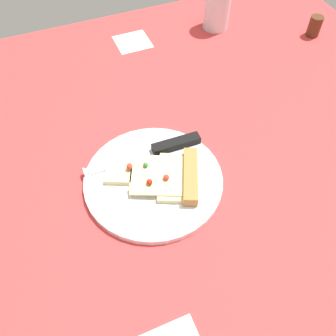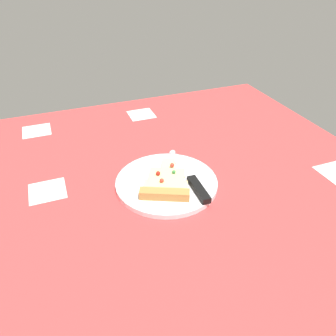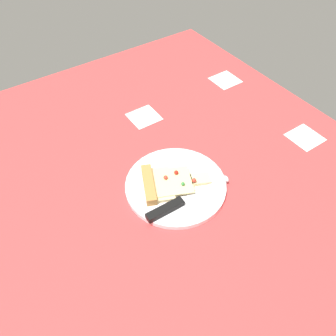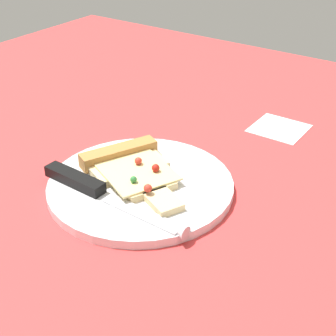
% 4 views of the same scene
% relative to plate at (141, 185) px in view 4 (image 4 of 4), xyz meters
% --- Properties ---
extents(ground_plane, '(1.30, 1.30, 0.03)m').
position_rel_plate_xyz_m(ground_plane, '(0.08, -0.04, -0.02)').
color(ground_plane, '#D13838').
rests_on(ground_plane, ground).
extents(plate, '(0.26, 0.26, 0.01)m').
position_rel_plate_xyz_m(plate, '(0.00, 0.00, 0.00)').
color(plate, silver).
rests_on(plate, ground_plane).
extents(pizza_slice, '(0.19, 0.15, 0.02)m').
position_rel_plate_xyz_m(pizza_slice, '(0.02, -0.01, 0.01)').
color(pizza_slice, beige).
rests_on(pizza_slice, plate).
extents(knife, '(0.24, 0.03, 0.02)m').
position_rel_plate_xyz_m(knife, '(0.03, 0.06, 0.01)').
color(knife, silver).
rests_on(knife, plate).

